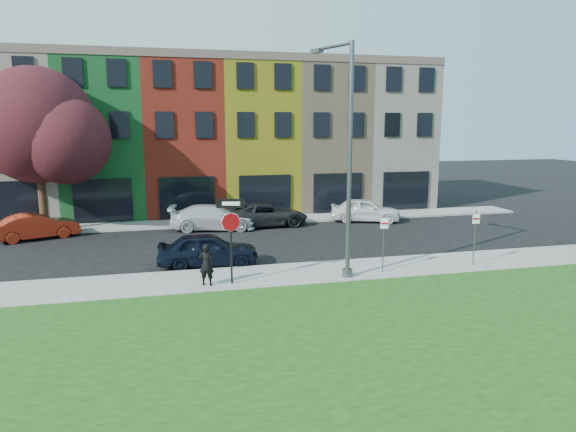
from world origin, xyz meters
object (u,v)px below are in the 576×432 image
object	(u,v)px
street_lamp	(346,162)
sedan_near	(208,249)
stop_sign	(231,224)
man	(206,265)

from	to	relation	value
street_lamp	sedan_near	bearing A→B (deg)	128.02
stop_sign	sedan_near	world-z (taller)	stop_sign
stop_sign	man	distance (m)	1.77
man	sedan_near	bearing A→B (deg)	-73.51
street_lamp	stop_sign	bearing A→B (deg)	159.49
stop_sign	street_lamp	bearing A→B (deg)	16.46
sedan_near	street_lamp	bearing A→B (deg)	-118.28
man	street_lamp	world-z (taller)	street_lamp
stop_sign	street_lamp	xyz separation A→B (m)	(4.49, 0.02, 2.22)
sedan_near	street_lamp	distance (m)	7.14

